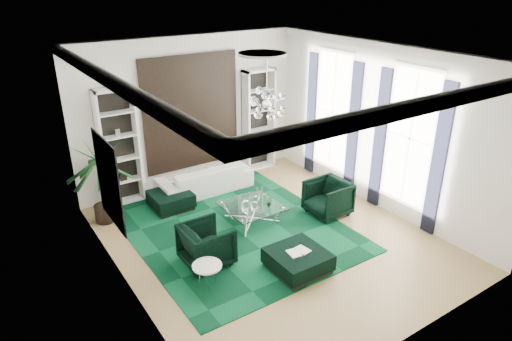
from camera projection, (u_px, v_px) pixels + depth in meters
floor at (270, 238)px, 9.61m from camera, size 6.00×7.00×0.02m
ceiling at (272, 54)px, 8.08m from camera, size 6.00×7.00×0.02m
wall_back at (190, 112)px, 11.52m from camera, size 6.00×0.02×3.80m
wall_front at (421, 233)px, 6.17m from camera, size 6.00×0.02×3.80m
wall_left at (118, 192)px, 7.31m from camera, size 0.02×7.00×3.80m
wall_right at (378, 127)px, 10.37m from camera, size 0.02×7.00×3.80m
crown_molding at (272, 60)px, 8.12m from camera, size 6.00×7.00×0.18m
ceiling_medallion at (263, 54)px, 8.32m from camera, size 0.90×0.90×0.05m
tapestry at (191, 112)px, 11.48m from camera, size 2.50×0.06×2.80m
shelving_left at (120, 148)px, 10.58m from camera, size 0.90×0.38×2.80m
shelving_right at (259, 120)px, 12.56m from camera, size 0.90×0.38×2.80m
painting at (109, 181)px, 7.81m from camera, size 0.04×1.30×1.60m
window_near at (410, 138)px, 9.68m from camera, size 0.03×1.10×2.90m
curtain_near_a at (439, 161)px, 9.16m from camera, size 0.07×0.30×3.25m
curtain_near_b at (380, 140)px, 10.35m from camera, size 0.07×0.30×3.25m
window_far at (333, 112)px, 11.51m from camera, size 0.03×1.10×2.90m
curtain_far_a at (353, 130)px, 10.99m from camera, size 0.07×0.30×3.25m
curtain_far_b at (311, 114)px, 12.18m from camera, size 0.07×0.30×3.25m
rug at (234, 227)px, 9.99m from camera, size 4.20×5.00×0.02m
sofa at (205, 178)px, 11.53m from camera, size 2.39×0.94×0.70m
armchair_left at (207, 245)px, 8.63m from camera, size 0.89×0.87×0.81m
armchair_right at (328, 198)px, 10.41m from camera, size 0.89×0.87×0.81m
coffee_table at (252, 213)px, 10.16m from camera, size 1.20×1.20×0.41m
ottoman_side at (171, 200)px, 10.76m from camera, size 0.90×0.90×0.40m
ottoman_front at (298, 261)px, 8.50m from camera, size 1.00×1.00×0.40m
book at (298, 251)px, 8.41m from camera, size 0.42×0.28×0.03m
side_table at (208, 278)px, 7.95m from camera, size 0.52×0.52×0.50m
palm at (99, 172)px, 9.79m from camera, size 1.50×1.50×2.40m
chandelier at (266, 105)px, 8.56m from camera, size 0.80×0.80×0.72m
table_plant at (270, 201)px, 9.99m from camera, size 0.13×0.11×0.24m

